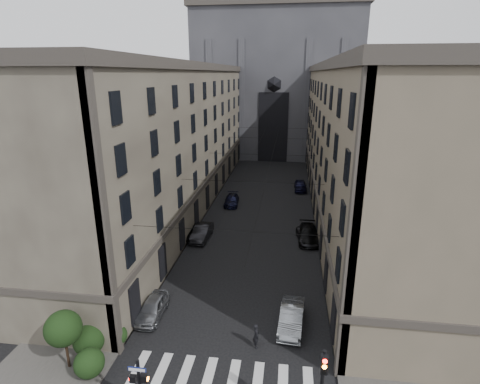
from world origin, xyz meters
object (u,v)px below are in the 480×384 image
at_px(car_right_near, 291,317).
at_px(car_left_midfar, 198,232).
at_px(gothic_tower, 277,72).
at_px(car_right_midnear, 308,236).
at_px(car_left_near, 152,308).
at_px(traffic_light_right, 322,384).
at_px(pedestrian, 256,336).
at_px(car_left_midnear, 202,232).
at_px(car_right_far, 300,186).
at_px(car_right_midfar, 308,234).
at_px(car_left_far, 232,200).

bearing_deg(car_right_near, car_left_midfar, 130.73).
relative_size(gothic_tower, car_right_midnear, 12.40).
bearing_deg(gothic_tower, car_left_near, -95.47).
distance_m(traffic_light_right, pedestrian, 7.53).
bearing_deg(car_left_midnear, car_right_far, 62.47).
xyz_separation_m(gothic_tower, car_right_far, (5.46, -30.86, -17.01)).
xyz_separation_m(gothic_tower, pedestrian, (1.86, -66.96, -16.92)).
bearing_deg(car_right_midfar, car_left_midnear, -174.69).
relative_size(car_left_near, car_left_midfar, 0.89).
xyz_separation_m(car_left_near, car_left_midnear, (0.49, 14.12, 0.06)).
bearing_deg(car_right_midnear, car_left_midnear, 177.31).
bearing_deg(traffic_light_right, car_right_near, 99.31).
distance_m(car_left_midfar, car_right_far, 22.76).
relative_size(car_left_midnear, car_left_far, 1.03).
distance_m(traffic_light_right, car_right_midfar, 23.74).
bearing_deg(car_right_midfar, car_right_near, -96.86).
height_order(car_left_midfar, car_right_midnear, car_left_midfar).
bearing_deg(car_left_midnear, car_left_near, -89.99).
xyz_separation_m(car_left_midnear, car_right_near, (9.91, -13.92, -0.00)).
relative_size(car_right_far, pedestrian, 2.63).
bearing_deg(gothic_tower, car_left_midfar, -97.01).
bearing_deg(car_right_near, car_right_far, 92.16).
height_order(gothic_tower, car_right_midnear, gothic_tower).
height_order(traffic_light_right, car_right_far, traffic_light_right).
distance_m(traffic_light_right, car_left_midfar, 25.66).
relative_size(car_left_midnear, car_right_midfar, 0.91).
height_order(car_left_near, car_right_midfar, car_right_midfar).
bearing_deg(car_left_midnear, car_left_midfar, 163.29).
distance_m(car_left_midnear, car_right_near, 17.09).
height_order(car_right_midnear, car_right_midfar, car_right_midfar).
xyz_separation_m(car_left_midnear, pedestrian, (7.57, -16.39, 0.10)).
relative_size(car_left_near, car_left_far, 0.92).
height_order(car_left_midnear, car_left_midfar, car_left_midnear).
distance_m(car_left_near, pedestrian, 8.37).
bearing_deg(car_right_midnear, car_right_far, 84.85).
bearing_deg(pedestrian, car_left_far, -8.29).
relative_size(car_right_midfar, pedestrian, 2.95).
height_order(car_left_near, car_right_far, car_right_far).
xyz_separation_m(car_right_midfar, car_right_far, (-0.49, 18.58, 0.04)).
distance_m(car_right_near, car_right_midfar, 15.16).
bearing_deg(car_left_near, traffic_light_right, -35.42).
bearing_deg(car_left_far, car_left_midfar, -103.61).
bearing_deg(car_right_near, traffic_light_right, -76.39).
distance_m(car_left_near, car_right_midfar, 19.50).
xyz_separation_m(car_left_near, car_right_far, (11.66, 33.83, 0.07)).
xyz_separation_m(car_right_far, pedestrian, (-3.60, -36.10, 0.09)).
height_order(car_left_midnear, car_right_far, car_right_far).
bearing_deg(car_right_midnear, car_right_near, -103.26).
xyz_separation_m(car_right_midnear, car_right_far, (-0.47, 18.92, 0.14)).
bearing_deg(gothic_tower, car_right_midfar, -83.14).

